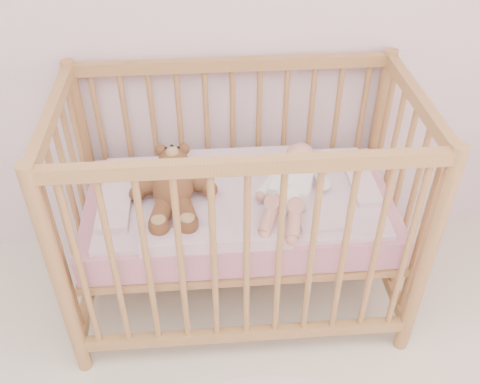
{
  "coord_description": "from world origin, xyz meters",
  "views": [
    {
      "loc": [
        0.16,
        -0.05,
        1.9
      ],
      "look_at": [
        0.29,
        1.55,
        0.62
      ],
      "focal_mm": 40.0,
      "sensor_mm": 36.0,
      "label": 1
    }
  ],
  "objects": [
    {
      "name": "crib",
      "position": [
        0.29,
        1.6,
        0.5
      ],
      "size": [
        1.36,
        0.76,
        1.0
      ],
      "primitive_type": null,
      "color": "tan",
      "rests_on": "floor"
    },
    {
      "name": "mattress",
      "position": [
        0.29,
        1.6,
        0.49
      ],
      "size": [
        1.22,
        0.62,
        0.13
      ],
      "primitive_type": "cube",
      "color": "pink",
      "rests_on": "crib"
    },
    {
      "name": "blanket",
      "position": [
        0.29,
        1.6,
        0.56
      ],
      "size": [
        1.1,
        0.58,
        0.06
      ],
      "primitive_type": null,
      "color": "pink",
      "rests_on": "mattress"
    },
    {
      "name": "baby",
      "position": [
        0.49,
        1.58,
        0.64
      ],
      "size": [
        0.45,
        0.63,
        0.14
      ],
      "primitive_type": null,
      "rotation": [
        0.0,
        0.0,
        -0.33
      ],
      "color": "white",
      "rests_on": "blanket"
    },
    {
      "name": "teddy_bear",
      "position": [
        0.03,
        1.58,
        0.65
      ],
      "size": [
        0.36,
        0.51,
        0.14
      ],
      "primitive_type": null,
      "rotation": [
        0.0,
        0.0,
        0.02
      ],
      "color": "brown",
      "rests_on": "blanket"
    }
  ]
}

